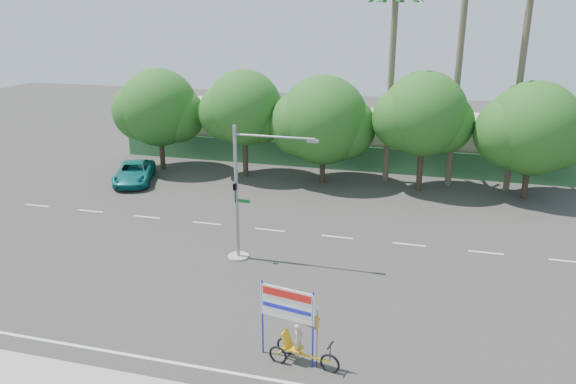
# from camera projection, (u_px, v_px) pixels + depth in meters

# --- Properties ---
(ground) EXTENTS (120.00, 120.00, 0.00)m
(ground) POSITION_uv_depth(u_px,v_px,m) (260.00, 301.00, 24.98)
(ground) COLOR #33302D
(ground) RESTS_ON ground
(fence) EXTENTS (38.00, 0.08, 2.00)m
(fence) POSITION_uv_depth(u_px,v_px,m) (344.00, 158.00, 44.33)
(fence) COLOR #336B3D
(fence) RESTS_ON ground
(building_left) EXTENTS (12.00, 8.00, 4.00)m
(building_left) POSITION_uv_depth(u_px,v_px,m) (243.00, 127.00, 50.62)
(building_left) COLOR #C2B49A
(building_left) RESTS_ON ground
(building_right) EXTENTS (14.00, 8.00, 3.60)m
(building_right) POSITION_uv_depth(u_px,v_px,m) (450.00, 142.00, 46.19)
(building_right) COLOR #C2B49A
(building_right) RESTS_ON ground
(tree_far_left) EXTENTS (7.14, 6.00, 7.96)m
(tree_far_left) POSITION_uv_depth(u_px,v_px,m) (158.00, 110.00, 43.44)
(tree_far_left) COLOR #473828
(tree_far_left) RESTS_ON ground
(tree_left) EXTENTS (6.66, 5.60, 8.07)m
(tree_left) POSITION_uv_depth(u_px,v_px,m) (244.00, 110.00, 41.60)
(tree_left) COLOR #473828
(tree_left) RESTS_ON ground
(tree_center) EXTENTS (7.62, 6.40, 7.85)m
(tree_center) POSITION_uv_depth(u_px,v_px,m) (323.00, 123.00, 40.29)
(tree_center) COLOR #473828
(tree_center) RESTS_ON ground
(tree_right) EXTENTS (6.90, 5.80, 8.36)m
(tree_right) POSITION_uv_depth(u_px,v_px,m) (423.00, 117.00, 38.30)
(tree_right) COLOR #473828
(tree_right) RESTS_ON ground
(tree_far_right) EXTENTS (7.38, 6.20, 7.94)m
(tree_far_right) POSITION_uv_depth(u_px,v_px,m) (532.00, 131.00, 36.74)
(tree_far_right) COLOR #473828
(tree_far_right) RESTS_ON ground
(palm_tall) EXTENTS (3.73, 3.79, 17.45)m
(palm_tall) POSITION_uv_depth(u_px,v_px,m) (462.00, 37.00, 37.50)
(palm_tall) COLOR #70604C
(palm_tall) RESTS_ON ground
(palm_mid) EXTENTS (3.73, 3.79, 15.45)m
(palm_mid) POSITION_uv_depth(u_px,v_px,m) (523.00, 55.00, 36.84)
(palm_mid) COLOR #70604C
(palm_mid) RESTS_ON ground
(palm_short) EXTENTS (3.73, 3.79, 14.45)m
(palm_short) POSITION_uv_depth(u_px,v_px,m) (392.00, 60.00, 39.13)
(palm_short) COLOR #70604C
(palm_short) RESTS_ON ground
(traffic_signal) EXTENTS (4.72, 1.10, 7.00)m
(traffic_signal) POSITION_uv_depth(u_px,v_px,m) (242.00, 205.00, 28.24)
(traffic_signal) COLOR gray
(traffic_signal) RESTS_ON ground
(trike_billboard) EXTENTS (3.11, 1.02, 3.09)m
(trike_billboard) POSITION_uv_depth(u_px,v_px,m) (295.00, 332.00, 20.33)
(trike_billboard) COLOR black
(trike_billboard) RESTS_ON ground
(pickup_truck) EXTENTS (4.23, 5.95, 1.51)m
(pickup_truck) POSITION_uv_depth(u_px,v_px,m) (134.00, 173.00, 41.34)
(pickup_truck) COLOR #10726F
(pickup_truck) RESTS_ON ground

